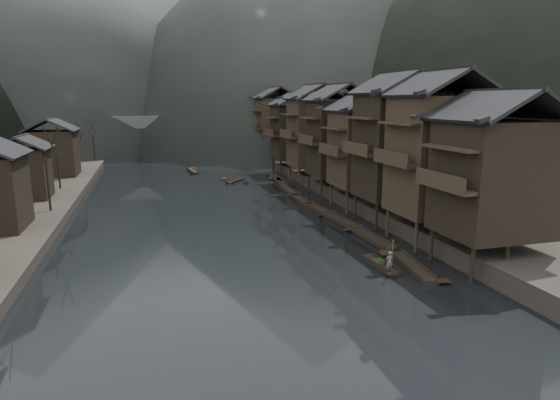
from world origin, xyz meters
name	(u,v)px	position (x,y,z in m)	size (l,w,h in m)	color
water	(237,254)	(0.00, 0.00, 0.00)	(300.00, 300.00, 0.00)	black
right_bank	(388,164)	(35.00, 40.00, 0.90)	(40.00, 200.00, 1.80)	#2D2823
stilt_houses	(343,127)	(17.28, 19.39, 8.97)	(9.00, 67.60, 15.23)	black
left_houses	(15,163)	(-20.50, 20.12, 5.66)	(8.10, 53.20, 8.73)	black
bare_trees	(53,151)	(-17.00, 22.25, 6.58)	(3.98, 72.12, 7.96)	black
moored_sampans	(312,203)	(11.94, 15.52, 0.20)	(2.89, 49.66, 0.47)	black
midriver_boats	(206,165)	(3.90, 53.44, 0.20)	(8.02, 38.99, 0.45)	black
stone_bridge	(178,133)	(0.00, 72.00, 5.11)	(40.00, 6.00, 9.00)	#4C4C4F
hero_sampan	(380,265)	(9.68, -5.93, 0.20)	(1.17, 4.45, 0.43)	black
cargo_heap	(379,257)	(9.70, -5.72, 0.72)	(0.97, 1.27, 0.58)	black
boatman	(390,259)	(9.59, -7.47, 1.20)	(0.56, 0.37, 1.55)	#5C5C5E
bamboo_pole	(394,226)	(9.79, -7.47, 3.63)	(0.06, 0.06, 4.15)	#8C7A51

